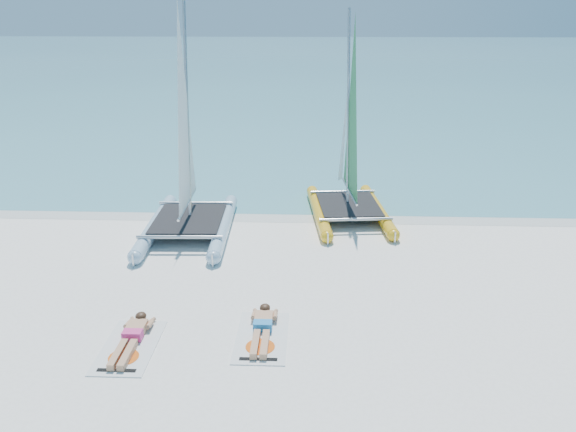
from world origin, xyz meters
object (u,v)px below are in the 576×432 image
towel_a (129,347)px  sunbather_a (132,336)px  catamaran_blue (186,164)px  catamaran_yellow (348,150)px  sunbather_b (263,327)px  towel_b (262,337)px

towel_a → sunbather_a: 0.22m
catamaran_blue → towel_a: 6.27m
catamaran_yellow → towel_a: 9.21m
catamaran_yellow → towel_a: catamaran_yellow is taller
catamaran_blue → catamaran_yellow: 4.94m
catamaran_blue → towel_a: bearing=-91.3°
sunbather_a → sunbather_b: (2.47, 0.44, 0.00)m
towel_b → towel_a: bearing=-169.9°
sunbather_a → catamaran_blue: bearing=90.7°
catamaran_yellow → sunbather_b: 7.67m
catamaran_blue → towel_b: (2.54, -5.50, -1.98)m
catamaran_yellow → towel_b: 7.87m
catamaran_yellow → sunbather_b: bearing=-111.7°
sunbather_a → towel_b: (2.47, 0.25, -0.11)m
catamaran_blue → towel_a: catamaran_blue is taller
catamaran_blue → towel_b: 6.38m
catamaran_blue → sunbather_b: catamaran_blue is taller
catamaran_blue → sunbather_a: bearing=-91.3°
towel_b → sunbather_a: bearing=-174.3°
towel_a → catamaran_blue: bearing=90.7°
towel_b → sunbather_b: sunbather_b is taller
sunbather_b → catamaran_yellow: bearing=74.1°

